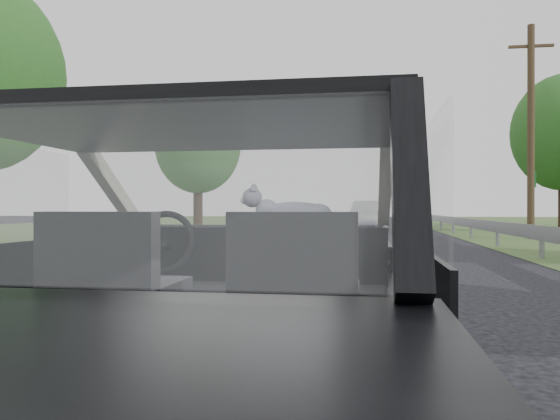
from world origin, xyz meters
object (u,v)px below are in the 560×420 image
(cat, at_px, (295,212))
(highway_sign, at_px, (533,205))
(subject_car, at_px, (219,289))
(utility_pole, at_px, (531,132))
(other_car, at_px, (370,216))

(cat, relative_size, highway_sign, 0.22)
(subject_car, distance_m, utility_pole, 19.44)
(subject_car, relative_size, highway_sign, 1.63)
(subject_car, bearing_deg, cat, 64.30)
(subject_car, bearing_deg, highway_sign, 70.38)
(cat, xyz_separation_m, other_car, (0.56, 23.11, -0.35))
(subject_car, distance_m, other_car, 23.71)
(subject_car, distance_m, highway_sign, 20.37)
(highway_sign, bearing_deg, subject_car, -105.47)
(highway_sign, relative_size, utility_pole, 0.32)
(subject_car, xyz_separation_m, cat, (0.28, 0.58, 0.35))
(cat, relative_size, other_car, 0.12)
(highway_sign, xyz_separation_m, utility_pole, (-0.37, -1.11, 2.59))
(cat, xyz_separation_m, highway_sign, (6.56, 18.60, 0.15))
(cat, relative_size, utility_pole, 0.07)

